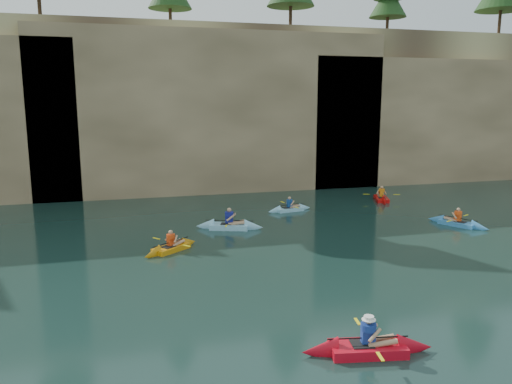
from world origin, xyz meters
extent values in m
plane|color=black|center=(0.00, 0.00, 0.00)|extent=(160.00, 160.00, 0.00)
cube|color=tan|center=(0.00, 30.00, 6.00)|extent=(70.00, 16.00, 12.00)
cube|color=tan|center=(2.00, 22.60, 5.70)|extent=(24.00, 2.40, 11.40)
cube|color=tan|center=(22.00, 22.60, 4.92)|extent=(26.00, 2.40, 9.84)
cube|color=black|center=(-4.00, 21.95, 1.60)|extent=(3.50, 1.00, 3.20)
cube|color=black|center=(10.00, 21.95, 2.25)|extent=(5.00, 1.00, 4.50)
cube|color=red|center=(1.39, -1.14, 0.15)|extent=(2.75, 1.28, 0.30)
cone|color=red|center=(2.61, -1.36, 0.15)|extent=(1.06, 0.94, 0.79)
cone|color=red|center=(0.17, -0.92, 0.15)|extent=(1.06, 0.94, 0.79)
cube|color=black|center=(1.24, -1.12, 0.27)|extent=(0.63, 0.58, 0.04)
cube|color=navy|center=(1.39, -1.14, 0.56)|extent=(0.37, 0.28, 0.50)
sphere|color=tan|center=(1.39, -1.14, 0.92)|extent=(0.21, 0.21, 0.21)
cylinder|color=black|center=(1.39, -1.14, 0.44)|extent=(2.08, 0.41, 0.04)
cube|color=yellow|center=(1.56, -0.21, 0.44)|extent=(0.15, 0.43, 0.02)
cube|color=yellow|center=(1.22, -2.08, 0.44)|extent=(0.15, 0.43, 0.02)
cylinder|color=white|center=(1.39, -1.14, 0.96)|extent=(0.36, 0.36, 0.10)
cube|color=orange|center=(-2.59, 9.13, 0.13)|extent=(2.27, 1.98, 0.25)
cone|color=orange|center=(-1.73, 9.80, 0.13)|extent=(1.07, 1.05, 0.69)
cone|color=orange|center=(-3.45, 8.47, 0.13)|extent=(1.07, 1.05, 0.69)
cube|color=black|center=(-2.71, 9.04, 0.22)|extent=(0.70, 0.68, 0.04)
cube|color=#DF4212|center=(-2.59, 9.13, 0.49)|extent=(0.37, 0.35, 0.46)
sphere|color=tan|center=(-2.59, 9.13, 0.82)|extent=(0.19, 0.19, 0.19)
cylinder|color=black|center=(-2.59, 9.13, 0.39)|extent=(1.63, 1.28, 0.04)
cube|color=yellow|center=(-3.15, 9.86, 0.39)|extent=(0.32, 0.38, 0.02)
cube|color=yellow|center=(-2.03, 8.41, 0.39)|extent=(0.32, 0.38, 0.02)
cube|color=#8CCBEB|center=(0.61, 12.09, 0.15)|extent=(2.77, 1.70, 0.30)
cone|color=#8CCBEB|center=(1.78, 11.67, 0.15)|extent=(1.15, 1.08, 0.82)
cone|color=#8CCBEB|center=(-0.55, 12.51, 0.15)|extent=(1.15, 1.08, 0.82)
cube|color=black|center=(0.47, 12.14, 0.27)|extent=(0.69, 0.67, 0.04)
cube|color=navy|center=(0.61, 12.09, 0.59)|extent=(0.43, 0.35, 0.55)
sphere|color=tan|center=(0.61, 12.09, 0.98)|extent=(0.23, 0.23, 0.23)
cylinder|color=black|center=(0.61, 12.09, 0.44)|extent=(2.28, 0.86, 0.04)
cube|color=yellow|center=(0.99, 13.13, 0.44)|extent=(0.22, 0.42, 0.02)
cube|color=yellow|center=(0.24, 11.05, 0.44)|extent=(0.22, 0.42, 0.02)
cube|color=red|center=(11.64, 16.58, 0.13)|extent=(1.55, 2.61, 0.26)
cone|color=red|center=(12.03, 17.69, 0.13)|extent=(0.97, 1.07, 0.72)
cone|color=red|center=(11.24, 15.47, 0.13)|extent=(0.97, 1.07, 0.72)
cube|color=black|center=(11.58, 16.44, 0.23)|extent=(0.61, 0.67, 0.04)
cube|color=orange|center=(11.64, 16.58, 0.51)|extent=(0.31, 0.38, 0.48)
sphere|color=tan|center=(11.64, 16.58, 0.86)|extent=(0.20, 0.20, 0.20)
cylinder|color=black|center=(11.64, 16.58, 0.40)|extent=(0.75, 2.02, 0.04)
cube|color=yellow|center=(10.73, 16.91, 0.40)|extent=(0.42, 0.22, 0.02)
cube|color=yellow|center=(12.54, 16.26, 0.40)|extent=(0.42, 0.22, 0.02)
cube|color=#8CCDEA|center=(4.88, 15.19, 0.12)|extent=(2.27, 1.06, 0.24)
cone|color=#8CCDEA|center=(5.89, 15.38, 0.12)|extent=(0.87, 0.78, 0.65)
cone|color=#8CCDEA|center=(3.87, 15.01, 0.12)|extent=(0.87, 0.78, 0.65)
cube|color=black|center=(4.73, 15.17, 0.21)|extent=(0.61, 0.50, 0.04)
cube|color=navy|center=(4.88, 15.19, 0.46)|extent=(0.33, 0.24, 0.44)
sphere|color=tan|center=(4.88, 15.19, 0.77)|extent=(0.18, 0.18, 0.18)
cylinder|color=black|center=(4.88, 15.19, 0.38)|extent=(1.90, 0.38, 0.04)
cube|color=yellow|center=(4.73, 16.04, 0.38)|extent=(0.15, 0.43, 0.02)
cube|color=yellow|center=(5.04, 14.34, 0.38)|extent=(0.15, 0.43, 0.02)
cube|color=#3B88CB|center=(12.18, 9.68, 0.13)|extent=(1.82, 2.58, 0.26)
cone|color=#3B88CB|center=(11.63, 10.73, 0.13)|extent=(1.04, 1.12, 0.70)
cone|color=#3B88CB|center=(12.73, 8.62, 0.13)|extent=(1.04, 1.12, 0.70)
cube|color=black|center=(12.25, 9.54, 0.23)|extent=(0.64, 0.69, 0.04)
cube|color=#F74D14|center=(12.18, 9.68, 0.50)|extent=(0.33, 0.38, 0.47)
sphere|color=tan|center=(12.18, 9.68, 0.84)|extent=(0.20, 0.20, 0.20)
cylinder|color=black|center=(12.18, 9.68, 0.40)|extent=(0.99, 1.87, 0.04)
cube|color=yellow|center=(11.35, 9.24, 0.40)|extent=(0.41, 0.26, 0.02)
cube|color=yellow|center=(13.02, 10.11, 0.40)|extent=(0.41, 0.26, 0.02)
camera|label=1|loc=(-4.47, -11.81, 6.42)|focal=35.00mm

